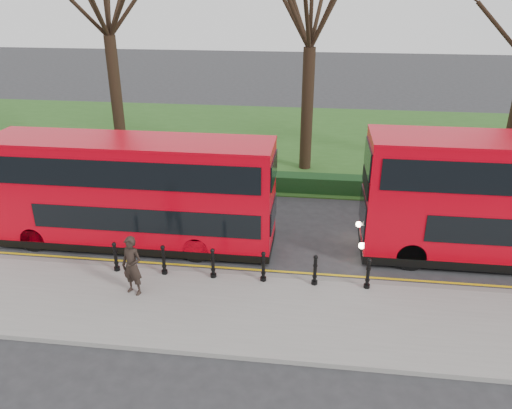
# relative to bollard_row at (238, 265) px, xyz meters

# --- Properties ---
(ground) EXTENTS (120.00, 120.00, 0.00)m
(ground) POSITION_rel_bollard_row_xyz_m (-0.27, 1.35, -0.65)
(ground) COLOR #28282B
(ground) RESTS_ON ground
(pavement) EXTENTS (60.00, 4.00, 0.15)m
(pavement) POSITION_rel_bollard_row_xyz_m (-0.27, -1.65, -0.57)
(pavement) COLOR gray
(pavement) RESTS_ON ground
(kerb) EXTENTS (60.00, 0.25, 0.16)m
(kerb) POSITION_rel_bollard_row_xyz_m (-0.27, 0.35, -0.57)
(kerb) COLOR slate
(kerb) RESTS_ON ground
(grass_verge) EXTENTS (60.00, 18.00, 0.06)m
(grass_verge) POSITION_rel_bollard_row_xyz_m (-0.27, 16.35, -0.62)
(grass_verge) COLOR #274F1A
(grass_verge) RESTS_ON ground
(hedge) EXTENTS (60.00, 0.90, 0.80)m
(hedge) POSITION_rel_bollard_row_xyz_m (-0.27, 8.15, -0.25)
(hedge) COLOR black
(hedge) RESTS_ON ground
(yellow_line_outer) EXTENTS (60.00, 0.10, 0.01)m
(yellow_line_outer) POSITION_rel_bollard_row_xyz_m (-0.27, 0.65, -0.64)
(yellow_line_outer) COLOR yellow
(yellow_line_outer) RESTS_ON ground
(yellow_line_inner) EXTENTS (60.00, 0.10, 0.01)m
(yellow_line_inner) POSITION_rel_bollard_row_xyz_m (-0.27, 0.85, -0.64)
(yellow_line_inner) COLOR yellow
(yellow_line_inner) RESTS_ON ground
(tree_mid) EXTENTS (7.19, 7.19, 11.24)m
(tree_mid) POSITION_rel_bollard_row_xyz_m (1.73, 11.35, 7.52)
(tree_mid) COLOR black
(tree_mid) RESTS_ON ground
(bollard_row) EXTENTS (8.38, 0.15, 1.00)m
(bollard_row) POSITION_rel_bollard_row_xyz_m (0.00, 0.00, 0.00)
(bollard_row) COLOR black
(bollard_row) RESTS_ON pavement
(bus_lead) EXTENTS (10.14, 2.33, 4.03)m
(bus_lead) POSITION_rel_bollard_row_xyz_m (-4.15, 2.20, 1.38)
(bus_lead) COLOR #BF0111
(bus_lead) RESTS_ON ground
(pedestrian) EXTENTS (0.81, 0.66, 1.91)m
(pedestrian) POSITION_rel_bollard_row_xyz_m (-3.06, -1.19, 0.46)
(pedestrian) COLOR black
(pedestrian) RESTS_ON pavement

